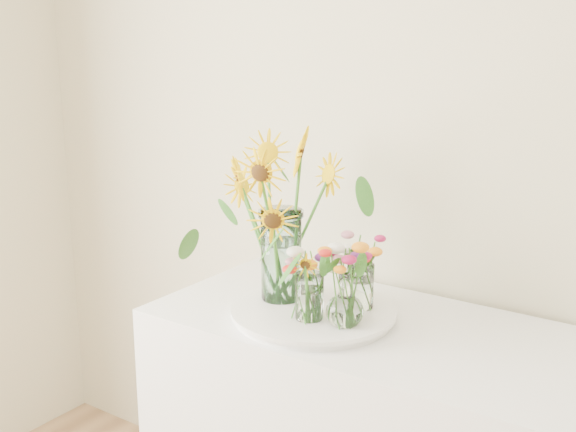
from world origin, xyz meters
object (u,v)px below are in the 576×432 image
Objects in this scene: mason_jar at (281,255)px; small_vase_b at (345,300)px; tray at (313,314)px; small_vase_c at (360,287)px; small_vase_a at (309,297)px.

mason_jar is 0.26m from small_vase_b.
small_vase_c is (0.10, 0.08, 0.08)m from tray.
small_vase_a is 0.10m from small_vase_b.
small_vase_a is at bearing -168.93° from small_vase_b.
small_vase_a is at bearing -66.06° from tray.
tray is 3.34× the size of small_vase_a.
small_vase_c is at bearing 101.57° from small_vase_b.
small_vase_b is at bearing -14.46° from mason_jar.
mason_jar reaches higher than tray.
small_vase_c is at bearing 64.84° from small_vase_a.
mason_jar is at bearing -163.04° from small_vase_c.
mason_jar reaches higher than small_vase_c.
mason_jar is 0.24m from small_vase_c.
small_vase_b reaches higher than small_vase_c.
tray is 3.04× the size of small_vase_b.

